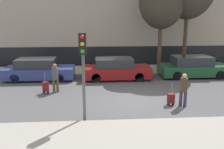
# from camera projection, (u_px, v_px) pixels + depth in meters

# --- Properties ---
(ground_plane) EXTENTS (80.00, 80.00, 0.00)m
(ground_plane) POSITION_uv_depth(u_px,v_px,m) (136.00, 101.00, 12.55)
(ground_plane) COLOR #4C4C4F
(sidewalk_near) EXTENTS (28.00, 2.50, 0.12)m
(sidewalk_near) POSITION_uv_depth(u_px,v_px,m) (154.00, 135.00, 8.90)
(sidewalk_near) COLOR gray
(sidewalk_near) RESTS_ON ground_plane
(sidewalk_far) EXTENTS (28.00, 3.00, 0.12)m
(sidewalk_far) POSITION_uv_depth(u_px,v_px,m) (121.00, 70.00, 19.32)
(sidewalk_far) COLOR gray
(sidewalk_far) RESTS_ON ground_plane
(building_facade) EXTENTS (28.00, 2.91, 9.33)m
(building_facade) POSITION_uv_depth(u_px,v_px,m) (117.00, 10.00, 21.76)
(building_facade) COLOR #A89E8C
(building_facade) RESTS_ON ground_plane
(parked_car_0) EXTENTS (4.51, 1.83, 1.42)m
(parked_car_0) POSITION_uv_depth(u_px,v_px,m) (39.00, 70.00, 16.49)
(parked_car_0) COLOR navy
(parked_car_0) RESTS_ON ground_plane
(parked_car_1) EXTENTS (4.47, 1.89, 1.42)m
(parked_car_1) POSITION_uv_depth(u_px,v_px,m) (116.00, 69.00, 16.67)
(parked_car_1) COLOR maroon
(parked_car_1) RESTS_ON ground_plane
(parked_car_2) EXTENTS (4.69, 1.91, 1.44)m
(parked_car_2) POSITION_uv_depth(u_px,v_px,m) (193.00, 67.00, 17.28)
(parked_car_2) COLOR #194728
(parked_car_2) RESTS_ON ground_plane
(pedestrian_left) EXTENTS (0.34, 0.34, 1.62)m
(pedestrian_left) POSITION_uv_depth(u_px,v_px,m) (55.00, 76.00, 13.74)
(pedestrian_left) COLOR #4C4233
(pedestrian_left) RESTS_ON ground_plane
(trolley_left) EXTENTS (0.34, 0.29, 1.19)m
(trolley_left) POSITION_uv_depth(u_px,v_px,m) (46.00, 87.00, 13.65)
(trolley_left) COLOR maroon
(trolley_left) RESTS_ON ground_plane
(pedestrian_right) EXTENTS (0.34, 0.34, 1.59)m
(pedestrian_right) POSITION_uv_depth(u_px,v_px,m) (184.00, 88.00, 11.57)
(pedestrian_right) COLOR #383347
(pedestrian_right) RESTS_ON ground_plane
(trolley_right) EXTENTS (0.34, 0.29, 1.11)m
(trolley_right) POSITION_uv_depth(u_px,v_px,m) (171.00, 98.00, 11.86)
(trolley_right) COLOR maroon
(trolley_right) RESTS_ON ground_plane
(traffic_light) EXTENTS (0.28, 0.47, 3.58)m
(traffic_light) POSITION_uv_depth(u_px,v_px,m) (83.00, 60.00, 9.48)
(traffic_light) COLOR #515154
(traffic_light) RESTS_ON ground_plane
(bare_tree_near_crossing) EXTENTS (3.22, 3.22, 7.02)m
(bare_tree_near_crossing) POSITION_uv_depth(u_px,v_px,m) (162.00, 1.00, 17.51)
(bare_tree_near_crossing) COLOR #4C3826
(bare_tree_near_crossing) RESTS_ON sidewalk_far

